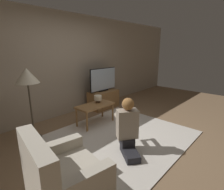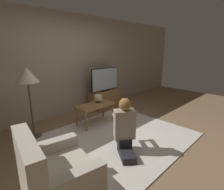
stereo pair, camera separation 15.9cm
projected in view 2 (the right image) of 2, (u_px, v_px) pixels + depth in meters
The scene contains 10 objects.
ground_plane at pixel (119, 136), 3.53m from camera, with size 10.00×10.00×0.00m, color #896B4C.
wall_back at pixel (65, 65), 4.52m from camera, with size 10.00×0.06×2.60m.
rug at pixel (119, 136), 3.53m from camera, with size 2.60×2.35×0.02m.
tv_stand at pixel (105, 99), 5.21m from camera, with size 0.91×0.46×0.51m.
tv at pixel (105, 79), 5.06m from camera, with size 0.97×0.08×0.67m.
coffee_table at pixel (95, 107), 4.02m from camera, with size 0.88×0.44×0.48m.
floor_lamp at pixel (27, 79), 3.21m from camera, with size 0.42×0.42×1.38m.
armchair at pixel (56, 179), 1.97m from camera, with size 0.87×0.97×0.87m.
person_kneeling at pixel (125, 126), 2.87m from camera, with size 0.66×0.80×0.94m.
table_lamp at pixel (98, 98), 4.14m from camera, with size 0.18×0.18×0.17m.
Camera 2 is at (-2.37, -2.16, 1.71)m, focal length 28.00 mm.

